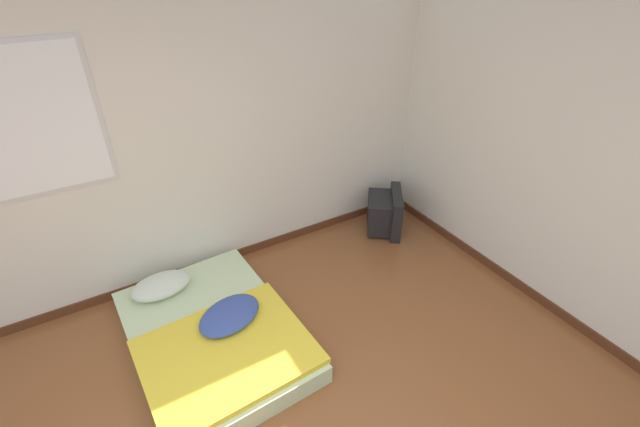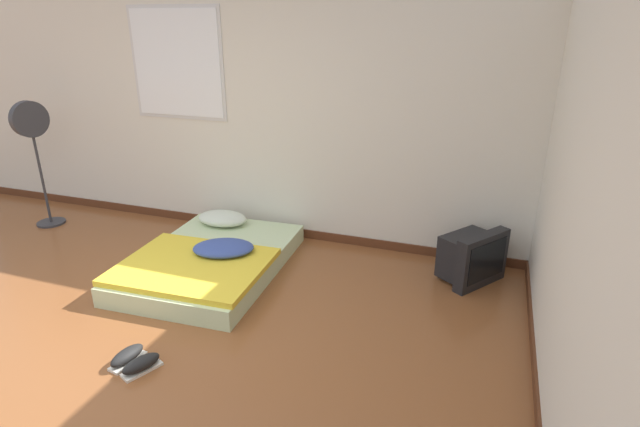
# 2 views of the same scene
# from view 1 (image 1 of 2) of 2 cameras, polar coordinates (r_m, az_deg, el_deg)

# --- Properties ---
(wall_back) EXTENTS (8.12, 0.08, 2.60)m
(wall_back) POSITION_cam_1_polar(r_m,az_deg,el_deg) (3.91, -22.74, 6.67)
(wall_back) COLOR silver
(wall_back) RESTS_ON ground_plane
(mattress_bed) EXTENTS (1.30, 1.79, 0.32)m
(mattress_bed) POSITION_cam_1_polar(r_m,az_deg,el_deg) (3.76, -14.15, -15.17)
(mattress_bed) COLOR beige
(mattress_bed) RESTS_ON ground_plane
(crt_tv) EXTENTS (0.60, 0.63, 0.48)m
(crt_tv) POSITION_cam_1_polar(r_m,az_deg,el_deg) (4.93, 8.76, 0.17)
(crt_tv) COLOR black
(crt_tv) RESTS_ON ground_plane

